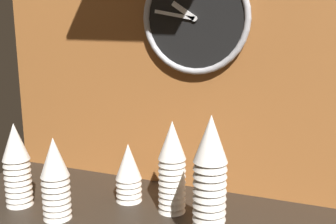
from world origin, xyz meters
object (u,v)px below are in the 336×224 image
cup_stack_center_left (129,172)px  cup_stack_far_left (17,165)px  cup_stack_center (172,167)px  cup_stack_center_right (210,186)px  wall_clock (195,18)px  cup_stack_left (55,178)px

cup_stack_center_left → cup_stack_far_left: size_ratio=0.72×
cup_stack_far_left → cup_stack_center: bearing=15.9°
cup_stack_center_right → wall_clock: size_ratio=1.02×
cup_stack_center → cup_stack_far_left: size_ratio=1.07×
cup_stack_far_left → cup_stack_center_right: bearing=-4.5°
cup_stack_center → wall_clock: (0.01, 0.18, 0.42)m
cup_stack_left → wall_clock: size_ratio=0.70×
cup_stack_left → cup_stack_center_right: 0.46m
cup_stack_center_left → wall_clock: wall_clock is taller
cup_stack_center_left → cup_stack_center_right: size_ratio=0.53×
cup_stack_center_right → cup_stack_center_left: bearing=148.0°
cup_stack_center → cup_stack_center_left: size_ratio=1.49×
cup_stack_center → cup_stack_left: bearing=-151.5°
cup_stack_left → cup_stack_center_right: bearing=-2.2°
cup_stack_center → cup_stack_center_left: bearing=172.9°
cup_stack_center_left → cup_stack_far_left: cup_stack_far_left is taller
cup_stack_left → wall_clock: wall_clock is taller
cup_stack_far_left → cup_stack_center_right: size_ratio=0.74×
wall_clock → cup_stack_center_left: bearing=-135.6°
cup_stack_center → cup_stack_center_left: (-0.15, 0.02, -0.05)m
wall_clock → cup_stack_center: bearing=-92.8°
cup_stack_center → cup_stack_left: size_ratio=1.15×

